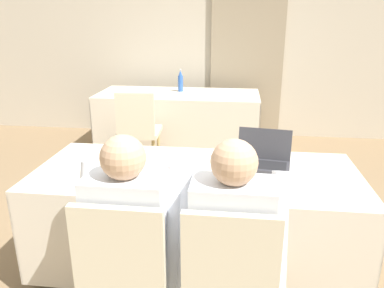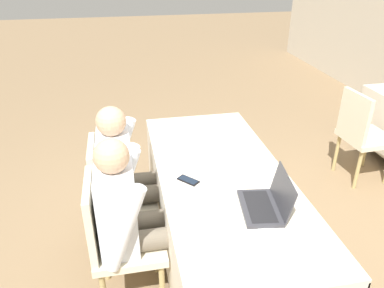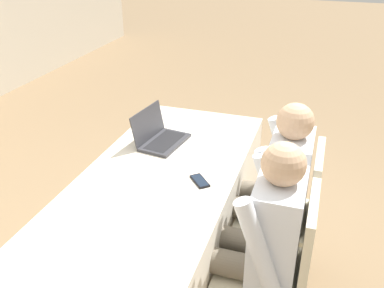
{
  "view_description": "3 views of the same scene",
  "coord_description": "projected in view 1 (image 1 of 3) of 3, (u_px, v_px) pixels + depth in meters",
  "views": [
    {
      "loc": [
        0.24,
        -2.16,
        1.65
      ],
      "look_at": [
        0.0,
        -0.21,
        0.98
      ],
      "focal_mm": 35.0,
      "sensor_mm": 36.0,
      "label": 1
    },
    {
      "loc": [
        2.07,
        -0.62,
        2.08
      ],
      "look_at": [
        0.0,
        -0.21,
        0.98
      ],
      "focal_mm": 35.0,
      "sensor_mm": 36.0,
      "label": 2
    },
    {
      "loc": [
        -1.89,
        -0.83,
        2.0
      ],
      "look_at": [
        0.0,
        -0.21,
        0.98
      ],
      "focal_mm": 40.0,
      "sensor_mm": 36.0,
      "label": 3
    }
  ],
  "objects": [
    {
      "name": "chair_far_spare",
      "position": [
        138.0,
        128.0,
        4.05
      ],
      "size": [
        0.46,
        0.46,
        0.92
      ],
      "rotation": [
        0.0,
        0.0,
        3.2
      ],
      "color": "tan",
      "rests_on": "ground_plane"
    },
    {
      "name": "chair_near_left",
      "position": [
        128.0,
        272.0,
        1.76
      ],
      "size": [
        0.44,
        0.44,
        0.92
      ],
      "rotation": [
        0.0,
        0.0,
        3.14
      ],
      "color": "tan",
      "rests_on": "ground_plane"
    },
    {
      "name": "curtain_panel",
      "position": [
        247.0,
        42.0,
        5.11
      ],
      "size": [
        0.99,
        0.04,
        2.65
      ],
      "color": "gray",
      "rests_on": "ground_plane"
    },
    {
      "name": "conference_table_near",
      "position": [
        196.0,
        195.0,
        2.41
      ],
      "size": [
        2.03,
        0.86,
        0.73
      ],
      "color": "beige",
      "rests_on": "ground_plane"
    },
    {
      "name": "paper_beside_laptop",
      "position": [
        311.0,
        175.0,
        2.29
      ],
      "size": [
        0.33,
        0.36,
        0.0
      ],
      "rotation": [
        0.0,
        0.0,
        0.5
      ],
      "color": "white",
      "rests_on": "conference_table_near"
    },
    {
      "name": "person_white_shirt",
      "position": [
        231.0,
        237.0,
        1.75
      ],
      "size": [
        0.5,
        0.52,
        1.18
      ],
      "rotation": [
        0.0,
        0.0,
        3.14
      ],
      "color": "#665B4C",
      "rests_on": "ground_plane"
    },
    {
      "name": "conference_table_far",
      "position": [
        178.0,
        106.0,
        4.8
      ],
      "size": [
        2.03,
        0.86,
        0.73
      ],
      "color": "beige",
      "rests_on": "ground_plane"
    },
    {
      "name": "cell_phone",
      "position": [
        198.0,
        187.0,
        2.12
      ],
      "size": [
        0.15,
        0.14,
        0.01
      ],
      "rotation": [
        0.0,
        0.0,
        -0.85
      ],
      "color": "black",
      "rests_on": "conference_table_near"
    },
    {
      "name": "ground_plane",
      "position": [
        196.0,
        268.0,
        2.59
      ],
      "size": [
        24.0,
        24.0,
        0.0
      ],
      "primitive_type": "plane",
      "color": "#846B4C"
    },
    {
      "name": "wall_back",
      "position": [
        222.0,
        40.0,
        5.2
      ],
      "size": [
        12.0,
        0.06,
        2.7
      ],
      "color": "beige",
      "rests_on": "ground_plane"
    },
    {
      "name": "water_bottle",
      "position": [
        180.0,
        81.0,
        4.81
      ],
      "size": [
        0.06,
        0.06,
        0.29
      ],
      "color": "#2D5BB7",
      "rests_on": "conference_table_far"
    },
    {
      "name": "laptop",
      "position": [
        263.0,
        159.0,
        2.43
      ],
      "size": [
        0.38,
        0.3,
        0.22
      ],
      "rotation": [
        0.0,
        0.0,
        -0.14
      ],
      "color": "#333338",
      "rests_on": "conference_table_near"
    },
    {
      "name": "person_checkered_shirt",
      "position": [
        133.0,
        230.0,
        1.81
      ],
      "size": [
        0.5,
        0.52,
        1.18
      ],
      "rotation": [
        0.0,
        0.0,
        3.14
      ],
      "color": "#665B4C",
      "rests_on": "ground_plane"
    },
    {
      "name": "chair_near_right",
      "position": [
        230.0,
        280.0,
        1.71
      ],
      "size": [
        0.44,
        0.44,
        0.92
      ],
      "rotation": [
        0.0,
        0.0,
        3.14
      ],
      "color": "tan",
      "rests_on": "ground_plane"
    }
  ]
}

